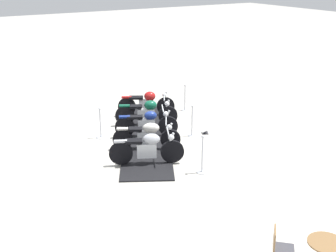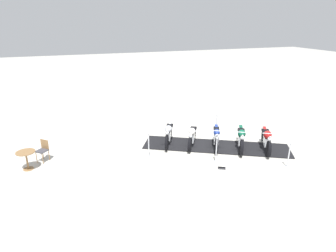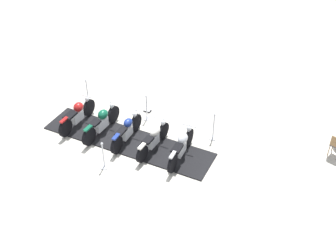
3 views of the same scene
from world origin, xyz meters
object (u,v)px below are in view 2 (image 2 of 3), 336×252
at_px(cafe_chair_near_table, 43,149).
at_px(cafe_table, 26,156).
at_px(motorcycle_maroon, 267,139).
at_px(info_placard, 222,167).
at_px(stanchion_right_front, 149,149).
at_px(motorcycle_cream, 192,136).
at_px(motorcycle_chrome, 169,133).
at_px(stanchion_right_rear, 288,159).
at_px(motorcycle_forest, 241,138).
at_px(motorcycle_navy, 216,137).
at_px(stanchion_right_mid, 216,153).
at_px(stanchion_left_mid, 216,128).

bearing_deg(cafe_chair_near_table, cafe_table, 0.00).
relative_size(motorcycle_maroon, info_placard, 5.36).
xyz_separation_m(motorcycle_maroon, stanchion_right_front, (-1.05, -5.11, -0.14)).
bearing_deg(motorcycle_cream, motorcycle_chrome, -87.30).
bearing_deg(stanchion_right_rear, stanchion_right_front, -118.55).
bearing_deg(motorcycle_forest, info_placard, -21.06).
xyz_separation_m(motorcycle_cream, motorcycle_maroon, (1.56, 2.89, 0.04)).
height_order(motorcycle_navy, cafe_chair_near_table, motorcycle_navy).
relative_size(motorcycle_chrome, info_placard, 5.48).
bearing_deg(motorcycle_cream, motorcycle_navy, 93.94).
relative_size(stanchion_right_front, cafe_chair_near_table, 1.28).
bearing_deg(stanchion_right_front, cafe_chair_near_table, -105.84).
height_order(motorcycle_cream, motorcycle_maroon, motorcycle_maroon).
bearing_deg(stanchion_right_mid, stanchion_left_mid, 151.45).
relative_size(motorcycle_forest, stanchion_left_mid, 1.87).
distance_m(motorcycle_chrome, info_placard, 3.19).
bearing_deg(motorcycle_cream, cafe_table, -59.15).
xyz_separation_m(stanchion_left_mid, stanchion_right_front, (1.38, -3.94, 0.07)).
bearing_deg(motorcycle_maroon, motorcycle_chrome, -89.37).
bearing_deg(motorcycle_cream, stanchion_right_rear, 71.82).
bearing_deg(cafe_chair_near_table, stanchion_right_rear, 111.12).
bearing_deg(motorcycle_forest, motorcycle_chrome, -87.98).
height_order(motorcycle_forest, stanchion_right_front, stanchion_right_front).
bearing_deg(stanchion_left_mid, cafe_chair_near_table, -88.58).
bearing_deg(stanchion_right_rear, info_placard, -107.65).
height_order(motorcycle_chrome, motorcycle_forest, motorcycle_forest).
bearing_deg(motorcycle_navy, cafe_chair_near_table, -71.98).
xyz_separation_m(motorcycle_navy, cafe_table, (-0.59, -7.92, 0.07)).
bearing_deg(stanchion_left_mid, stanchion_right_front, -70.67).
xyz_separation_m(motorcycle_chrome, stanchion_left_mid, (-0.34, 2.68, -0.22)).
relative_size(motorcycle_forest, cafe_table, 2.67).
bearing_deg(stanchion_right_mid, motorcycle_chrome, -153.17).
height_order(stanchion_right_rear, cafe_chair_near_table, stanchion_right_rear).
bearing_deg(motorcycle_maroon, stanchion_left_mid, -125.18).
bearing_deg(stanchion_right_mid, motorcycle_navy, 151.42).
xyz_separation_m(stanchion_right_mid, cafe_chair_near_table, (-2.52, -6.62, 0.11)).
xyz_separation_m(motorcycle_chrome, info_placard, (2.92, 1.18, -0.47)).
distance_m(cafe_table, cafe_chair_near_table, 0.82).
xyz_separation_m(motorcycle_navy, stanchion_right_front, (0.00, -3.19, -0.10)).
xyz_separation_m(stanchion_right_front, info_placard, (1.89, 2.43, -0.33)).
xyz_separation_m(motorcycle_navy, motorcycle_maroon, (1.05, 1.92, 0.04)).
bearing_deg(stanchion_right_rear, stanchion_right_mid, -118.55).
distance_m(motorcycle_chrome, stanchion_right_rear, 5.22).
bearing_deg(cafe_chair_near_table, stanchion_right_mid, 113.31).
relative_size(motorcycle_navy, cafe_table, 2.60).
height_order(motorcycle_navy, motorcycle_forest, motorcycle_forest).
relative_size(motorcycle_cream, stanchion_left_mid, 1.76).
height_order(stanchion_right_front, info_placard, stanchion_right_front).
height_order(motorcycle_maroon, cafe_table, motorcycle_maroon).
bearing_deg(motorcycle_navy, motorcycle_cream, -90.45).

